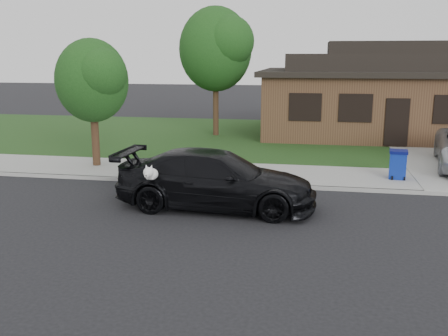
# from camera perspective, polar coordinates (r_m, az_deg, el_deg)

# --- Properties ---
(ground) EXTENTS (120.00, 120.00, 0.00)m
(ground) POSITION_cam_1_polar(r_m,az_deg,el_deg) (12.51, 8.03, -6.50)
(ground) COLOR black
(ground) RESTS_ON ground
(sidewalk) EXTENTS (60.00, 3.00, 0.12)m
(sidewalk) POSITION_cam_1_polar(r_m,az_deg,el_deg) (17.29, 8.69, -0.91)
(sidewalk) COLOR gray
(sidewalk) RESTS_ON ground
(curb) EXTENTS (60.00, 0.12, 0.12)m
(curb) POSITION_cam_1_polar(r_m,az_deg,el_deg) (15.84, 8.53, -2.17)
(curb) COLOR gray
(curb) RESTS_ON ground
(lawn) EXTENTS (60.00, 13.00, 0.13)m
(lawn) POSITION_cam_1_polar(r_m,az_deg,el_deg) (25.14, 9.20, 3.34)
(lawn) COLOR #193814
(lawn) RESTS_ON ground
(driveway) EXTENTS (4.50, 13.00, 0.14)m
(driveway) POSITION_cam_1_polar(r_m,az_deg,el_deg) (22.89, 24.24, 1.47)
(driveway) COLOR gray
(driveway) RESTS_ON ground
(sedan) EXTENTS (5.53, 2.66, 1.58)m
(sedan) POSITION_cam_1_polar(r_m,az_deg,el_deg) (13.59, -0.93, -1.34)
(sedan) COLOR black
(sedan) RESTS_ON ground
(recycling_bin) EXTENTS (0.63, 0.65, 0.95)m
(recycling_bin) POSITION_cam_1_polar(r_m,az_deg,el_deg) (17.39, 19.25, 0.41)
(recycling_bin) COLOR navy
(recycling_bin) RESTS_ON sidewalk
(house) EXTENTS (12.60, 8.60, 4.65)m
(house) POSITION_cam_1_polar(r_m,az_deg,el_deg) (27.13, 18.00, 7.97)
(house) COLOR #422B1C
(house) RESTS_ON ground
(tree_0) EXTENTS (3.78, 3.60, 6.34)m
(tree_0) POSITION_cam_1_polar(r_m,az_deg,el_deg) (25.13, -0.65, 13.60)
(tree_0) COLOR #332114
(tree_0) RESTS_ON ground
(tree_2) EXTENTS (2.73, 2.60, 4.59)m
(tree_2) POSITION_cam_1_polar(r_m,az_deg,el_deg) (18.62, -14.63, 9.78)
(tree_2) COLOR #332114
(tree_2) RESTS_ON ground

